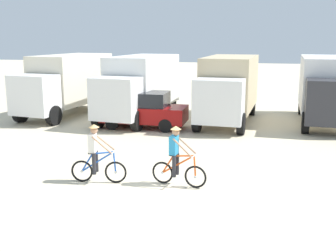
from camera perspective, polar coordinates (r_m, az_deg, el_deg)
name	(u,v)px	position (r m, az deg, el deg)	size (l,w,h in m)	color
ground_plane	(138,193)	(12.10, -4.11, -9.13)	(120.00, 120.00, 0.00)	beige
box_truck_cream_rv	(66,82)	(24.27, -13.66, 5.87)	(3.24, 7.00, 3.35)	beige
box_truck_white_box	(139,84)	(22.39, -3.93, 5.69)	(3.05, 6.96, 3.35)	white
box_truck_tan_camper	(229,86)	(21.79, 8.25, 5.41)	(2.78, 6.88, 3.35)	#CCB78E
box_truck_avon_van	(326,87)	(22.74, 20.72, 5.03)	(2.65, 6.84, 3.35)	white
sedan_parked	(144,110)	(20.32, -3.32, 2.21)	(4.21, 1.80, 1.76)	maroon
cyclist_orange_shirt	(96,156)	(12.87, -9.74, -4.00)	(1.72, 0.52, 1.82)	black
cyclist_cowboy_hat	(177,158)	(12.43, 1.23, -4.41)	(1.72, 0.54, 1.82)	black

